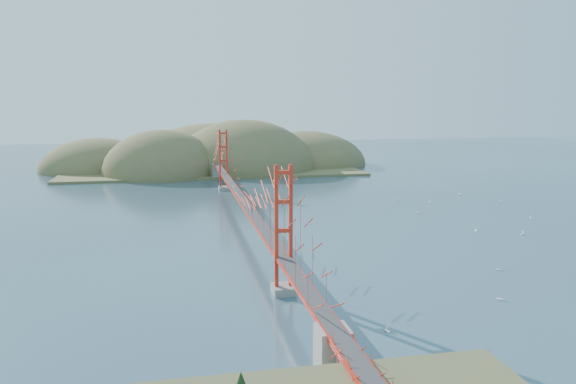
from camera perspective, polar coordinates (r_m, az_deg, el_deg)
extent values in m
plane|color=#2A4455|center=(80.11, -4.61, -3.14)|extent=(320.00, 320.00, 0.00)
cube|color=gray|center=(51.43, -0.46, -9.85)|extent=(2.00, 2.40, 0.70)
cube|color=gray|center=(109.39, -6.53, 0.38)|extent=(2.00, 2.40, 0.70)
cube|color=red|center=(79.46, -4.64, -0.81)|extent=(1.40, 92.00, 0.16)
cube|color=red|center=(79.50, -4.64, -0.96)|extent=(1.33, 92.00, 0.24)
cube|color=#38383A|center=(79.45, -4.64, -0.74)|extent=(1.19, 92.00, 0.03)
cube|color=gray|center=(36.51, 4.57, -15.98)|extent=(2.00, 2.20, 3.30)
cube|color=gray|center=(125.00, -7.20, 2.08)|extent=(2.20, 2.60, 3.30)
cube|color=red|center=(30.67, 7.88, -17.80)|extent=(1.40, 12.00, 0.16)
cube|color=red|center=(30.78, 7.87, -18.21)|extent=(1.33, 12.00, 0.30)
cube|color=gray|center=(34.87, 5.52, -17.59)|extent=(0.50, 0.70, 2.95)
cube|color=maroon|center=(35.54, 6.05, -18.61)|extent=(3.70, 2.30, 0.75)
cube|color=gray|center=(35.35, 6.06, -18.00)|extent=(3.70, 2.30, 0.10)
cylinder|color=white|center=(35.14, 6.08, -17.35)|extent=(0.03, 0.03, 1.00)
cone|color=black|center=(29.94, 10.11, -18.43)|extent=(0.51, 0.51, 0.73)
cone|color=black|center=(30.90, 4.94, -17.48)|extent=(0.44, 0.44, 0.63)
cube|color=brown|center=(142.99, -7.75, 2.41)|extent=(70.00, 40.00, 0.60)
ellipsoid|color=brown|center=(134.81, -12.61, 1.74)|extent=(28.00, 28.00, 21.00)
ellipsoid|color=brown|center=(141.80, -4.46, 2.31)|extent=(36.00, 36.00, 25.00)
ellipsoid|color=brown|center=(152.82, 1.88, 2.83)|extent=(32.00, 32.00, 18.00)
ellipsoid|color=brown|center=(147.87, -18.75, 2.13)|extent=(28.00, 28.00, 16.00)
ellipsoid|color=brown|center=(157.03, -7.37, 2.94)|extent=(44.00, 44.00, 22.00)
cube|color=white|center=(123.72, 0.81, 1.34)|extent=(0.59, 0.36, 0.10)
cylinder|color=white|center=(123.68, 0.81, 1.47)|extent=(0.02, 0.02, 0.61)
cube|color=white|center=(107.71, 17.02, -0.27)|extent=(0.66, 0.36, 0.11)
cylinder|color=white|center=(107.66, 17.03, -0.09)|extent=(0.02, 0.02, 0.68)
cube|color=white|center=(99.48, 11.04, -0.80)|extent=(0.45, 0.58, 0.10)
cylinder|color=white|center=(99.43, 11.05, -0.62)|extent=(0.02, 0.02, 0.62)
cube|color=white|center=(102.74, 20.83, -0.92)|extent=(0.58, 0.57, 0.11)
cylinder|color=white|center=(102.69, 20.84, -0.74)|extent=(0.02, 0.02, 0.66)
cube|color=white|center=(99.51, 0.23, -0.62)|extent=(0.57, 0.23, 0.10)
cylinder|color=white|center=(99.46, 0.23, -0.45)|extent=(0.02, 0.02, 0.61)
cube|color=white|center=(79.18, 18.58, -3.70)|extent=(0.19, 0.58, 0.10)
cylinder|color=white|center=(79.11, 18.59, -3.48)|extent=(0.02, 0.02, 0.63)
cube|color=white|center=(107.98, 10.05, 0.02)|extent=(0.45, 0.45, 0.09)
cylinder|color=white|center=(107.94, 10.05, 0.15)|extent=(0.01, 0.01, 0.52)
cube|color=white|center=(90.72, 23.45, -2.38)|extent=(0.26, 0.52, 0.09)
cylinder|color=white|center=(90.67, 23.46, -2.21)|extent=(0.01, 0.01, 0.54)
cube|color=white|center=(89.26, 13.09, -2.02)|extent=(0.54, 0.63, 0.11)
cylinder|color=white|center=(89.19, 13.10, -1.80)|extent=(0.02, 0.02, 0.69)
cube|color=white|center=(44.15, 10.03, -13.72)|extent=(0.31, 0.57, 0.10)
cylinder|color=white|center=(44.04, 10.05, -13.37)|extent=(0.02, 0.02, 0.59)
cube|color=white|center=(61.94, 20.57, -7.40)|extent=(0.51, 0.43, 0.09)
cylinder|color=white|center=(61.86, 20.59, -7.15)|extent=(0.01, 0.01, 0.55)
cube|color=white|center=(53.15, 20.70, -10.15)|extent=(0.53, 0.52, 0.10)
cylinder|color=white|center=(53.06, 20.72, -9.84)|extent=(0.02, 0.02, 0.61)
cube|color=white|center=(110.84, 12.93, 0.16)|extent=(0.41, 0.58, 0.10)
cylinder|color=white|center=(110.79, 12.94, 0.32)|extent=(0.02, 0.02, 0.61)
cube|color=white|center=(115.60, 9.62, 0.64)|extent=(0.50, 0.38, 0.09)
cylinder|color=white|center=(115.56, 9.62, 0.77)|extent=(0.01, 0.01, 0.53)
cube|color=white|center=(78.93, 22.72, -3.98)|extent=(0.65, 0.33, 0.11)
cylinder|color=white|center=(78.86, 22.74, -3.74)|extent=(0.02, 0.02, 0.67)
cube|color=white|center=(98.62, 14.22, -1.00)|extent=(0.21, 0.54, 0.10)
cylinder|color=white|center=(98.57, 14.23, -0.84)|extent=(0.02, 0.02, 0.57)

